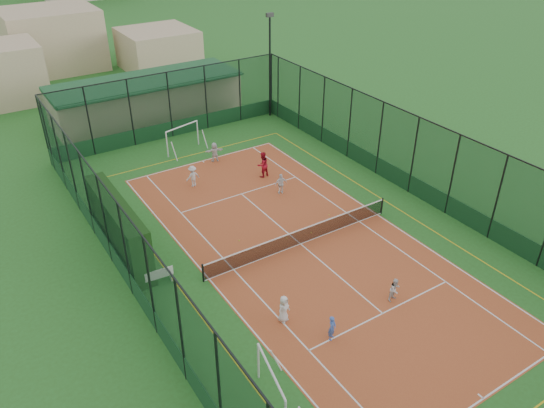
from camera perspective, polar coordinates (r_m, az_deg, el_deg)
The scene contains 18 objects.
ground at distance 28.59m, azimuth 3.10°, elevation -4.33°, with size 300.00×300.00×0.00m, color #295F20.
court_slab at distance 28.59m, azimuth 3.10°, elevation -4.32°, with size 11.17×23.97×0.01m, color #A44224.
tennis_net at distance 28.29m, azimuth 3.13°, elevation -3.46°, with size 11.67×0.12×1.06m, color black, non-canonical shape.
perimeter_fence at distance 27.22m, azimuth 3.24°, elevation -0.04°, with size 18.12×34.12×5.00m, color #11331E, non-canonical shape.
floodlight_ne at distance 43.69m, azimuth -0.23°, elevation 14.56°, with size 0.60×0.26×8.25m, color black, non-canonical shape.
clubhouse at distance 45.58m, azimuth -13.34°, elevation 11.07°, with size 15.20×7.20×3.15m, color tan, non-canonical shape.
hedge_left at distance 28.18m, azimuth -16.17°, elevation -2.48°, with size 1.06×7.05×3.08m, color black.
white_bench at distance 26.24m, azimuth -12.45°, elevation -7.58°, with size 1.68×0.46×0.94m, color white, non-canonical shape.
futsal_goal_near at distance 20.33m, azimuth -0.11°, elevation -19.19°, with size 0.82×2.83×1.82m, color white, non-canonical shape.
futsal_goal_far at distance 38.86m, azimuth -9.58°, elevation 6.96°, with size 2.93×0.85×1.89m, color white, non-canonical shape.
child_near_left at distance 23.59m, azimuth 1.27°, elevation -11.21°, with size 0.65×0.43×1.34m, color silver.
child_near_mid at distance 22.97m, azimuth 6.48°, elevation -13.10°, with size 0.44×0.29×1.20m, color #4468C2.
child_near_right at distance 25.30m, azimuth 13.09°, elevation -8.95°, with size 0.58×0.45×1.19m, color silver.
child_far_left at distance 34.01m, azimuth -8.52°, elevation 2.98°, with size 0.92×0.53×1.42m, color silver.
child_far_right at distance 32.84m, azimuth 0.98°, elevation 2.19°, with size 0.79×0.33×1.36m, color white.
child_far_back at distance 37.07m, azimuth -6.19°, elevation 5.59°, with size 1.29×0.41×1.39m, color silver.
coach at distance 34.74m, azimuth -1.02°, elevation 4.27°, with size 0.85×0.66×1.74m, color #AB1224.
tennis_balls at distance 29.51m, azimuth 2.20°, elevation -2.95°, with size 5.78×1.55×0.07m.
Camera 1 is at (-13.84, -18.77, 16.55)m, focal length 35.00 mm.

